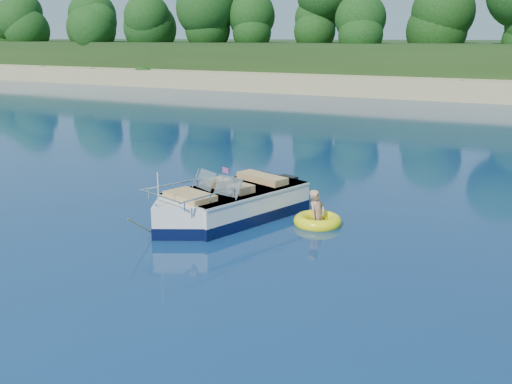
{
  "coord_description": "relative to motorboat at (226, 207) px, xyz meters",
  "views": [
    {
      "loc": [
        5.56,
        -9.22,
        4.6
      ],
      "look_at": [
        -0.63,
        2.98,
        0.85
      ],
      "focal_mm": 40.0,
      "sensor_mm": 36.0,
      "label": 1
    }
  ],
  "objects": [
    {
      "name": "tow_tube",
      "position": [
        2.25,
        0.72,
        -0.27
      ],
      "size": [
        1.59,
        1.59,
        0.32
      ],
      "rotation": [
        0.0,
        0.0,
        -0.4
      ],
      "color": "#FFF50F",
      "rests_on": "ground"
    },
    {
      "name": "treeline",
      "position": [
        1.54,
        38.03,
        5.2
      ],
      "size": [
        150.0,
        7.12,
        8.19
      ],
      "color": "black",
      "rests_on": "ground"
    },
    {
      "name": "motorboat",
      "position": [
        0.0,
        0.0,
        0.0
      ],
      "size": [
        3.0,
        5.23,
        1.81
      ],
      "rotation": [
        0.0,
        0.0,
        -0.33
      ],
      "color": "silver",
      "rests_on": "ground"
    },
    {
      "name": "ground",
      "position": [
        1.5,
        -2.99,
        -0.35
      ],
      "size": [
        160.0,
        160.0,
        0.0
      ],
      "primitive_type": "plane",
      "color": "#091B40",
      "rests_on": "ground"
    },
    {
      "name": "boy",
      "position": [
        2.26,
        0.71,
        -0.35
      ],
      "size": [
        0.51,
        0.84,
        1.54
      ],
      "primitive_type": "imported",
      "rotation": [
        0.0,
        -0.17,
        1.36
      ],
      "color": "tan",
      "rests_on": "ground"
    },
    {
      "name": "shoreline",
      "position": [
        1.5,
        60.79,
        0.63
      ],
      "size": [
        170.0,
        59.0,
        6.0
      ],
      "color": "tan",
      "rests_on": "ground"
    }
  ]
}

